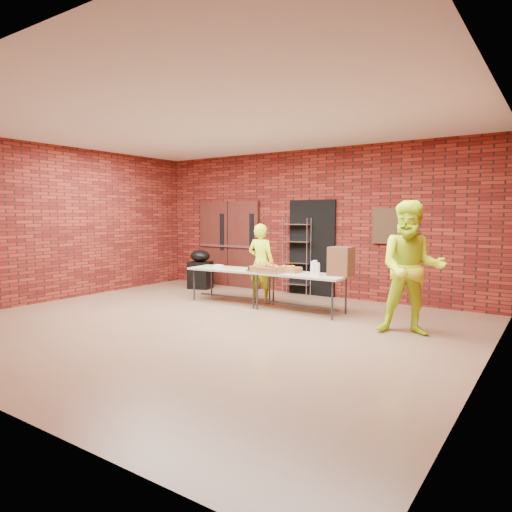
% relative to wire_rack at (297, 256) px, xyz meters
% --- Properties ---
extents(room, '(8.08, 7.08, 3.28)m').
position_rel_wire_rack_xyz_m(room, '(0.21, -3.32, 0.75)').
color(room, '#89694A').
rests_on(room, ground).
extents(double_doors, '(1.78, 0.12, 2.10)m').
position_rel_wire_rack_xyz_m(double_doors, '(-1.99, 0.12, 0.20)').
color(double_doors, '#4C1A15').
rests_on(double_doors, room).
extents(dark_doorway, '(1.10, 0.06, 2.10)m').
position_rel_wire_rack_xyz_m(dark_doorway, '(0.31, 0.14, 0.20)').
color(dark_doorway, black).
rests_on(dark_doorway, room).
extents(bronze_plaque, '(0.85, 0.04, 0.70)m').
position_rel_wire_rack_xyz_m(bronze_plaque, '(2.11, 0.13, 0.70)').
color(bronze_plaque, '#402A19').
rests_on(bronze_plaque, room).
extents(wire_rack, '(0.65, 0.30, 1.71)m').
position_rel_wire_rack_xyz_m(wire_rack, '(0.00, 0.00, 0.00)').
color(wire_rack, '#B9B8C0').
rests_on(wire_rack, room).
extents(table_left, '(1.74, 0.83, 0.69)m').
position_rel_wire_rack_xyz_m(table_left, '(-0.66, -1.53, -0.22)').
color(table_left, '#C2B294').
rests_on(table_left, room).
extents(table_right, '(1.72, 0.72, 0.71)m').
position_rel_wire_rack_xyz_m(table_right, '(0.96, -1.56, -0.21)').
color(table_right, '#C2B294').
rests_on(table_right, room).
extents(basket_bananas, '(0.44, 0.34, 0.14)m').
position_rel_wire_rack_xyz_m(basket_bananas, '(0.22, -1.64, -0.09)').
color(basket_bananas, '#A67943').
rests_on(basket_bananas, table_right).
extents(basket_oranges, '(0.40, 0.31, 0.12)m').
position_rel_wire_rack_xyz_m(basket_oranges, '(0.68, -1.50, -0.09)').
color(basket_oranges, '#A67943').
rests_on(basket_oranges, table_right).
extents(basket_apples, '(0.47, 0.37, 0.15)m').
position_rel_wire_rack_xyz_m(basket_apples, '(0.42, -1.73, -0.08)').
color(basket_apples, '#A67943').
rests_on(basket_apples, table_right).
extents(muffin_tray, '(0.41, 0.41, 0.10)m').
position_rel_wire_rack_xyz_m(muffin_tray, '(-0.02, -1.56, -0.11)').
color(muffin_tray, '#144D18').
rests_on(muffin_tray, table_left).
extents(napkin_box, '(0.18, 0.12, 0.06)m').
position_rel_wire_rack_xyz_m(napkin_box, '(-0.96, -1.56, -0.13)').
color(napkin_box, white).
rests_on(napkin_box, table_left).
extents(coffee_dispenser, '(0.39, 0.34, 0.51)m').
position_rel_wire_rack_xyz_m(coffee_dispenser, '(1.66, -1.38, 0.11)').
color(coffee_dispenser, brown).
rests_on(coffee_dispenser, table_right).
extents(cup_stack_front, '(0.08, 0.08, 0.25)m').
position_rel_wire_rack_xyz_m(cup_stack_front, '(1.27, -1.69, -0.02)').
color(cup_stack_front, white).
rests_on(cup_stack_front, table_right).
extents(cup_stack_mid, '(0.08, 0.08, 0.23)m').
position_rel_wire_rack_xyz_m(cup_stack_mid, '(1.37, -1.71, -0.03)').
color(cup_stack_mid, white).
rests_on(cup_stack_mid, table_right).
extents(cup_stack_back, '(0.08, 0.08, 0.25)m').
position_rel_wire_rack_xyz_m(cup_stack_back, '(1.21, -1.50, -0.02)').
color(cup_stack_back, white).
rests_on(cup_stack_back, table_right).
extents(covered_grill, '(0.60, 0.54, 0.93)m').
position_rel_wire_rack_xyz_m(covered_grill, '(-2.33, -0.57, -0.39)').
color(covered_grill, black).
rests_on(covered_grill, room).
extents(volunteer_woman, '(0.61, 0.42, 1.60)m').
position_rel_wire_rack_xyz_m(volunteer_woman, '(-0.20, -1.12, -0.05)').
color(volunteer_woman, '#D0FA1B').
rests_on(volunteer_woman, room).
extents(volunteer_man, '(1.14, 0.99, 1.99)m').
position_rel_wire_rack_xyz_m(volunteer_man, '(3.06, -2.03, 0.14)').
color(volunteer_man, '#D0FA1B').
rests_on(volunteer_man, room).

